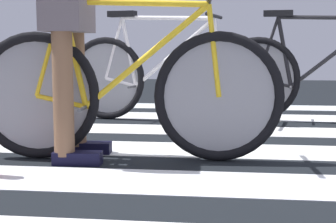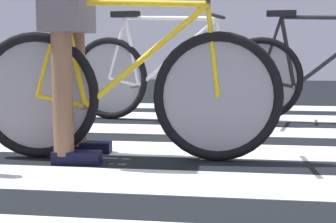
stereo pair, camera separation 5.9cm
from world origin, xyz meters
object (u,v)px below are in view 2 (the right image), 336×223
(bicycle_2_of_3, at_px, (164,76))
(bicycle_3_of_3, at_px, (322,77))
(bicycle_1_of_3, at_px, (125,91))
(cyclist_1_of_3, at_px, (70,45))

(bicycle_2_of_3, height_order, bicycle_3_of_3, same)
(bicycle_3_of_3, bearing_deg, bicycle_2_of_3, -168.03)
(bicycle_2_of_3, bearing_deg, bicycle_1_of_3, -78.97)
(cyclist_1_of_3, bearing_deg, bicycle_2_of_3, 75.25)
(bicycle_1_of_3, distance_m, bicycle_3_of_3, 2.05)
(bicycle_1_of_3, relative_size, cyclist_1_of_3, 1.75)
(bicycle_1_of_3, bearing_deg, cyclist_1_of_3, 180.00)
(bicycle_1_of_3, xyz_separation_m, bicycle_3_of_3, (1.31, 1.57, 0.00))
(bicycle_2_of_3, distance_m, bicycle_3_of_3, 1.32)
(bicycle_1_of_3, height_order, bicycle_3_of_3, same)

